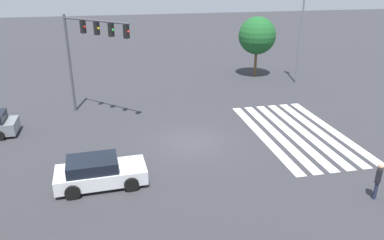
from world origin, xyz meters
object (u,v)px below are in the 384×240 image
object	(u,v)px
traffic_signal_mast	(89,42)
street_light_pole_a	(302,21)
car_0	(99,172)
pedestrian	(378,179)
tree_corner_a	(257,36)

from	to	relation	value
traffic_signal_mast	street_light_pole_a	xyz separation A→B (m)	(4.81, -17.92, 0.35)
car_0	street_light_pole_a	world-z (taller)	street_light_pole_a
traffic_signal_mast	car_0	size ratio (longest dim) A/B	1.59
pedestrian	street_light_pole_a	xyz separation A→B (m)	(18.23, -5.27, 4.61)
traffic_signal_mast	street_light_pole_a	size ratio (longest dim) A/B	0.73
traffic_signal_mast	pedestrian	size ratio (longest dim) A/B	3.94
car_0	tree_corner_a	size ratio (longest dim) A/B	0.76
street_light_pole_a	pedestrian	bearing A→B (deg)	163.88
traffic_signal_mast	tree_corner_a	size ratio (longest dim) A/B	1.22
traffic_signal_mast	tree_corner_a	xyz separation A→B (m)	(7.93, -15.10, -1.31)
street_light_pole_a	traffic_signal_mast	bearing A→B (deg)	105.03
traffic_signal_mast	pedestrian	distance (m)	18.93
pedestrian	street_light_pole_a	size ratio (longest dim) A/B	0.18
street_light_pole_a	car_0	bearing A→B (deg)	129.27
street_light_pole_a	tree_corner_a	bearing A→B (deg)	42.05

